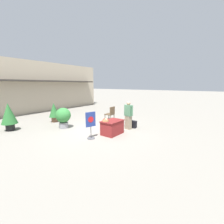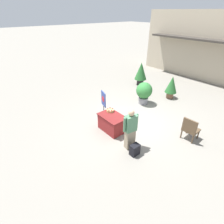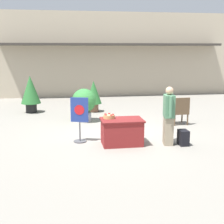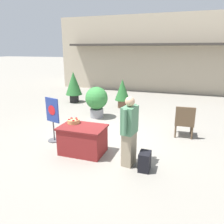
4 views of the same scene
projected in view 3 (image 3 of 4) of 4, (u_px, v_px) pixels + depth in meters
The scene contains 11 objects.
ground_plane at pixel (117, 134), 9.68m from camera, with size 120.00×120.00×0.00m, color gray.
storefront_building at pixel (107, 54), 18.76m from camera, with size 13.84×4.59×4.55m.
display_table at pixel (122, 132), 8.55m from camera, with size 1.15×0.78×0.71m.
apple_basket at pixel (109, 116), 8.58m from camera, with size 0.32×0.32×0.13m.
person_visitor at pixel (169, 116), 8.46m from camera, with size 0.32×0.60×1.60m.
backpack at pixel (183, 138), 8.52m from camera, with size 0.24×0.34×0.42m.
poster_board at pixel (80, 119), 8.72m from camera, with size 0.49×0.36×1.27m.
patio_chair at pixel (180, 110), 10.76m from camera, with size 0.57×0.57×0.97m.
potted_plant_far_right at pixel (30, 91), 12.77m from camera, with size 0.81×0.81×1.52m.
potted_plant_near_left at pixel (84, 103), 11.19m from camera, with size 0.86×0.86×1.20m.
potted_plant_near_right at pixel (94, 94), 12.95m from camera, with size 0.67×0.67×1.29m.
Camera 3 is at (-1.61, -9.22, 2.59)m, focal length 50.00 mm.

